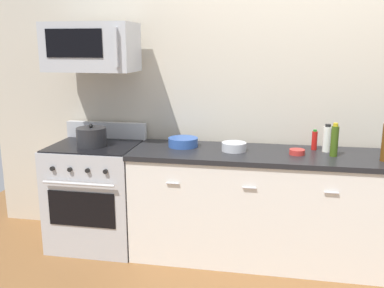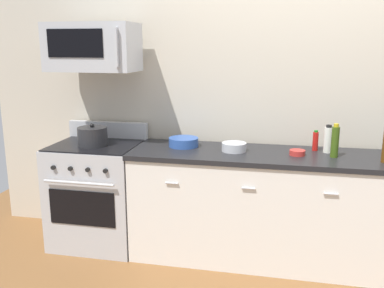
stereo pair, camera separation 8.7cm
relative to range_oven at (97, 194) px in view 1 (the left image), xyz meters
name	(u,v)px [view 1 (the left image)]	position (x,y,z in m)	size (l,w,h in m)	color
ground_plane	(284,258)	(1.66, 0.00, -0.47)	(6.79, 6.79, 0.00)	brown
back_wall	(290,94)	(1.66, 0.41, 0.88)	(5.66, 0.10, 2.70)	beige
counter_unit	(287,208)	(1.66, 0.00, -0.01)	(2.57, 0.66, 0.92)	silver
range_oven	(97,194)	(0.00, 0.00, 0.00)	(0.76, 0.69, 1.07)	#B7BABF
microwave	(91,47)	(0.00, 0.04, 1.28)	(0.74, 0.44, 0.40)	#B7BABF
bottle_hot_sauce_red	(314,140)	(1.86, 0.17, 0.53)	(0.05, 0.05, 0.17)	#B21914
bottle_vinegar_white	(327,139)	(1.96, 0.12, 0.56)	(0.07, 0.07, 0.23)	silver
bottle_olive_oil	(334,141)	(1.99, -0.02, 0.58)	(0.06, 0.06, 0.26)	#385114
bowl_steel_prep	(234,146)	(1.21, 0.01, 0.49)	(0.20, 0.20, 0.07)	#B2B5BA
bowl_red_small	(297,152)	(1.72, -0.02, 0.47)	(0.12, 0.12, 0.04)	#B72D28
bowl_blue_mixing	(183,142)	(0.77, 0.08, 0.49)	(0.25, 0.25, 0.08)	#2D519E
stockpot	(91,137)	(0.00, -0.05, 0.53)	(0.25, 0.25, 0.19)	#262628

